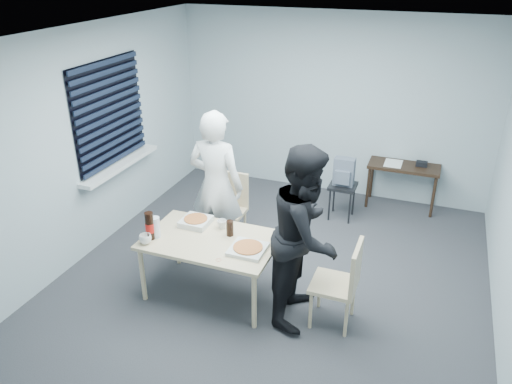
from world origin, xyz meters
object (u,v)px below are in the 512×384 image
at_px(chair_far, 229,204).
at_px(person_black, 306,235).
at_px(backpack, 344,172).
at_px(mug_a, 145,239).
at_px(mug_b, 222,224).
at_px(soda_bottle, 150,226).
at_px(stool, 342,192).
at_px(side_table, 404,170).
at_px(chair_right, 343,279).
at_px(person_white, 216,186).
at_px(dining_table, 211,244).

relative_size(chair_far, person_black, 0.50).
relative_size(backpack, mug_a, 3.06).
relative_size(chair_far, mug_b, 8.90).
height_order(backpack, mug_a, backpack).
relative_size(chair_far, soda_bottle, 3.02).
distance_m(person_black, stool, 2.16).
relative_size(backpack, mug_b, 3.77).
bearing_deg(side_table, backpack, -138.62).
bearing_deg(chair_right, mug_b, 169.34).
bearing_deg(chair_far, chair_right, -33.03).
distance_m(person_black, mug_a, 1.59).
distance_m(side_table, soda_bottle, 3.69).
distance_m(backpack, mug_b, 2.08).
bearing_deg(backpack, person_white, -131.93).
bearing_deg(stool, chair_right, -78.10).
bearing_deg(chair_right, side_table, 84.62).
xyz_separation_m(dining_table, person_black, (0.97, 0.03, 0.29)).
distance_m(person_white, side_table, 2.79).
bearing_deg(chair_far, backpack, 42.53).
height_order(chair_far, person_white, person_white).
height_order(dining_table, backpack, backpack).
relative_size(stool, backpack, 1.30).
relative_size(chair_right, mug_b, 8.90).
bearing_deg(stool, side_table, 40.85).
xyz_separation_m(side_table, backpack, (-0.71, -0.63, 0.11)).
bearing_deg(mug_b, stool, 64.44).
height_order(chair_right, backpack, chair_right).
distance_m(stool, soda_bottle, 2.80).
height_order(chair_far, chair_right, same).
xyz_separation_m(chair_far, side_table, (1.88, 1.70, 0.05)).
relative_size(side_table, backpack, 2.53).
xyz_separation_m(dining_table, mug_b, (0.01, 0.24, 0.11)).
xyz_separation_m(chair_right, stool, (-0.45, 2.14, -0.13)).
relative_size(person_black, backpack, 4.70).
distance_m(chair_far, mug_a, 1.40).
bearing_deg(mug_b, backpack, 64.30).
relative_size(chair_far, chair_right, 1.00).
bearing_deg(soda_bottle, side_table, 53.33).
distance_m(chair_right, backpack, 2.18).
bearing_deg(soda_bottle, stool, 57.54).
bearing_deg(dining_table, person_black, 1.93).
bearing_deg(dining_table, side_table, 59.32).
bearing_deg(mug_a, person_white, 73.46).
height_order(dining_table, mug_a, mug_a).
bearing_deg(side_table, chair_far, -137.90).
height_order(person_black, side_table, person_black).
height_order(mug_a, soda_bottle, soda_bottle).
bearing_deg(chair_far, soda_bottle, -104.11).
relative_size(chair_right, stool, 1.82).
relative_size(mug_b, soda_bottle, 0.34).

